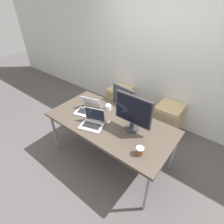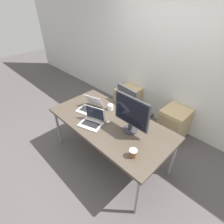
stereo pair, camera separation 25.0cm
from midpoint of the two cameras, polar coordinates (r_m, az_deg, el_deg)
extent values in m
plane|color=#514C4C|center=(3.10, 1.75, -14.45)|extent=(14.00, 14.00, 0.00)
cube|color=silver|center=(3.47, 20.59, 15.18)|extent=(10.00, 0.05, 2.60)
cube|color=#473D33|center=(2.58, 2.04, -3.61)|extent=(1.89, 0.94, 0.04)
cylinder|color=gray|center=(3.19, -15.01, -5.04)|extent=(0.04, 0.04, 0.73)
cylinder|color=gray|center=(2.32, 11.71, -25.73)|extent=(0.04, 0.04, 0.73)
cylinder|color=gray|center=(3.55, -3.88, 0.85)|extent=(0.04, 0.04, 0.73)
cylinder|color=gray|center=(2.79, 21.80, -13.94)|extent=(0.04, 0.04, 0.73)
cylinder|color=#232326|center=(3.59, 9.26, -6.19)|extent=(0.56, 0.56, 0.04)
cylinder|color=gray|center=(3.45, 9.60, -3.44)|extent=(0.05, 0.05, 0.40)
cube|color=#38383D|center=(3.33, 9.93, -0.72)|extent=(0.53, 0.53, 0.07)
cube|color=#38383D|center=(2.98, 7.15, 2.66)|extent=(0.44, 0.09, 0.60)
cube|color=tan|center=(4.01, 6.87, 3.79)|extent=(0.45, 0.48, 0.58)
cube|color=tan|center=(3.85, 4.55, 2.47)|extent=(0.41, 0.01, 0.47)
cube|color=tan|center=(3.55, 21.46, -3.41)|extent=(0.45, 0.48, 0.58)
cube|color=tan|center=(3.37, 19.58, -5.29)|extent=(0.41, 0.01, 0.47)
cube|color=silver|center=(2.51, -4.16, -4.18)|extent=(0.37, 0.31, 0.02)
cube|color=black|center=(2.50, -4.17, -4.01)|extent=(0.28, 0.20, 0.00)
cube|color=silver|center=(2.51, -2.72, -0.49)|extent=(0.31, 0.14, 0.23)
cube|color=black|center=(2.51, -2.83, -0.51)|extent=(0.28, 0.12, 0.21)
cube|color=silver|center=(2.79, -5.46, 0.35)|extent=(0.36, 0.30, 0.02)
cube|color=black|center=(2.78, -5.47, 0.51)|extent=(0.28, 0.19, 0.00)
cube|color=silver|center=(2.82, -3.37, 3.63)|extent=(0.33, 0.19, 0.20)
cube|color=black|center=(2.82, -3.46, 3.65)|extent=(0.31, 0.17, 0.19)
cylinder|color=#2D2D33|center=(2.44, 8.88, -5.83)|extent=(0.20, 0.20, 0.02)
cylinder|color=#2D2D33|center=(2.40, 9.00, -4.83)|extent=(0.06, 0.06, 0.09)
cube|color=#2D2D33|center=(2.25, 9.58, 0.09)|extent=(0.54, 0.03, 0.41)
cube|color=black|center=(2.24, 9.33, -0.07)|extent=(0.50, 0.00, 0.37)
ellipsoid|color=silver|center=(2.53, 1.62, -3.36)|extent=(0.04, 0.07, 0.03)
cylinder|color=white|center=(2.80, 2.09, 1.51)|extent=(0.09, 0.09, 0.09)
cylinder|color=brown|center=(2.10, 10.39, -13.33)|extent=(0.09, 0.09, 0.09)
cylinder|color=white|center=(2.06, 10.54, -12.41)|extent=(0.10, 0.10, 0.01)
camera|label=1|loc=(0.13, -87.14, 2.02)|focal=28.00mm
camera|label=2|loc=(0.13, 92.86, -2.02)|focal=28.00mm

